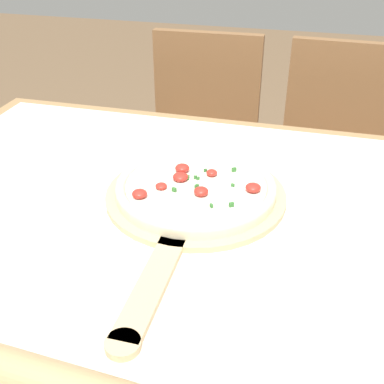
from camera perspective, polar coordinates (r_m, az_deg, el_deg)
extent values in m
cube|color=#A87F51|center=(0.88, 1.82, -5.62)|extent=(1.43, 1.03, 0.03)
cylinder|color=#A87F51|center=(1.68, -17.04, -3.21)|extent=(0.06, 0.06, 0.75)
cube|color=silver|center=(0.87, 1.83, -4.71)|extent=(1.35, 0.95, 0.00)
cylinder|color=#D6B784|center=(0.96, 0.46, -0.31)|extent=(0.36, 0.36, 0.01)
cube|color=#D6B784|center=(0.75, -4.81, -10.98)|extent=(0.04, 0.24, 0.01)
cylinder|color=#D6B784|center=(0.68, -8.20, -17.47)|extent=(0.05, 0.05, 0.01)
cylinder|color=beige|center=(0.95, 0.46, 0.40)|extent=(0.32, 0.32, 0.02)
torus|color=beige|center=(0.95, 0.46, 0.82)|extent=(0.32, 0.32, 0.02)
cylinder|color=white|center=(0.95, 0.46, 0.89)|extent=(0.28, 0.28, 0.00)
ellipsoid|color=red|center=(0.93, 7.27, 0.53)|extent=(0.03, 0.03, 0.02)
ellipsoid|color=red|center=(0.93, -3.67, 0.71)|extent=(0.02, 0.02, 0.01)
ellipsoid|color=red|center=(0.99, -1.16, 2.86)|extent=(0.03, 0.03, 0.02)
ellipsoid|color=red|center=(0.97, 2.36, 2.30)|extent=(0.02, 0.02, 0.01)
ellipsoid|color=red|center=(0.91, 1.09, 0.08)|extent=(0.03, 0.03, 0.02)
ellipsoid|color=red|center=(0.91, -6.24, -0.20)|extent=(0.03, 0.03, 0.01)
ellipsoid|color=red|center=(0.96, -1.38, 1.82)|extent=(0.03, 0.03, 0.02)
cube|color=#387533|center=(0.93, 0.57, 0.67)|extent=(0.01, 0.01, 0.01)
cube|color=#387533|center=(0.87, 2.23, -1.62)|extent=(0.01, 0.01, 0.01)
cube|color=#387533|center=(0.88, 4.69, -1.50)|extent=(0.01, 0.01, 0.01)
cube|color=#387533|center=(0.99, 5.00, 2.65)|extent=(0.01, 0.01, 0.01)
cube|color=#387533|center=(0.96, 0.72, 1.62)|extent=(0.01, 0.01, 0.01)
cube|color=#387533|center=(0.96, 0.41, 1.76)|extent=(0.01, 0.01, 0.01)
cube|color=#387533|center=(0.99, 1.60, 2.58)|extent=(0.01, 0.01, 0.01)
cube|color=#387533|center=(0.94, 4.85, 0.81)|extent=(0.01, 0.01, 0.01)
cube|color=#387533|center=(0.92, -2.13, 0.28)|extent=(0.01, 0.01, 0.01)
cube|color=#387533|center=(0.96, -0.48, 1.75)|extent=(0.01, 0.01, 0.01)
cylinder|color=tan|center=(0.64, -18.48, -20.19)|extent=(0.33, 0.07, 0.06)
cube|color=brown|center=(1.70, 0.39, 2.05)|extent=(0.41, 0.41, 0.02)
cube|color=brown|center=(1.76, 1.77, 11.46)|extent=(0.38, 0.05, 0.44)
cylinder|color=brown|center=(1.74, -6.01, -6.63)|extent=(0.04, 0.04, 0.45)
cylinder|color=brown|center=(1.68, 4.50, -8.20)|extent=(0.04, 0.04, 0.45)
cylinder|color=brown|center=(1.99, -3.10, -1.08)|extent=(0.04, 0.04, 0.45)
cylinder|color=brown|center=(1.93, 6.06, -2.25)|extent=(0.04, 0.04, 0.45)
cube|color=brown|center=(1.66, 15.94, -0.03)|extent=(0.42, 0.42, 0.02)
cube|color=brown|center=(1.73, 17.42, 9.57)|extent=(0.38, 0.05, 0.44)
cylinder|color=brown|center=(1.67, 8.94, -8.80)|extent=(0.04, 0.04, 0.45)
cylinder|color=brown|center=(1.68, 19.93, -10.48)|extent=(0.04, 0.04, 0.45)
cylinder|color=brown|center=(1.93, 10.50, -2.83)|extent=(0.04, 0.04, 0.45)
cylinder|color=brown|center=(1.93, 19.92, -4.29)|extent=(0.04, 0.04, 0.45)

